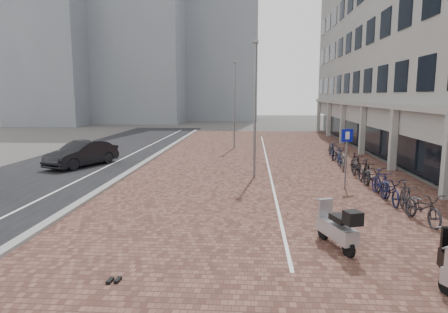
{
  "coord_description": "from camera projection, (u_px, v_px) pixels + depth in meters",
  "views": [
    {
      "loc": [
        1.24,
        -11.57,
        4.04
      ],
      "look_at": [
        0.0,
        6.0,
        1.3
      ],
      "focal_mm": 31.67,
      "sensor_mm": 36.0,
      "label": 1
    }
  ],
  "objects": [
    {
      "name": "ground",
      "position": [
        210.0,
        228.0,
        12.11
      ],
      "size": [
        140.0,
        140.0,
        0.0
      ],
      "primitive_type": "plane",
      "color": "#474442",
      "rests_on": "ground"
    },
    {
      "name": "plaza_brick",
      "position": [
        264.0,
        163.0,
        23.8
      ],
      "size": [
        14.5,
        42.0,
        0.04
      ],
      "primitive_type": "cube",
      "color": "brown",
      "rests_on": "ground"
    },
    {
      "name": "street_asphalt",
      "position": [
        87.0,
        161.0,
        24.56
      ],
      "size": [
        8.0,
        50.0,
        0.03
      ],
      "primitive_type": "cube",
      "color": "black",
      "rests_on": "ground"
    },
    {
      "name": "curb",
      "position": [
        148.0,
        160.0,
        24.28
      ],
      "size": [
        0.35,
        42.0,
        0.14
      ],
      "primitive_type": "cube",
      "color": "gray",
      "rests_on": "ground"
    },
    {
      "name": "lane_line",
      "position": [
        118.0,
        161.0,
        24.42
      ],
      "size": [
        0.12,
        44.0,
        0.0
      ],
      "primitive_type": "cube",
      "color": "white",
      "rests_on": "street_asphalt"
    },
    {
      "name": "parking_line",
      "position": [
        267.0,
        162.0,
        23.78
      ],
      "size": [
        0.1,
        30.0,
        0.0
      ],
      "primitive_type": "cube",
      "color": "white",
      "rests_on": "plaza_brick"
    },
    {
      "name": "office_building",
      "position": [
        433.0,
        27.0,
        25.68
      ],
      "size": [
        8.4,
        40.0,
        15.0
      ],
      "color": "#9D9D98",
      "rests_on": "ground"
    },
    {
      "name": "bg_towers",
      "position": [
        149.0,
        28.0,
        59.2
      ],
      "size": [
        33.0,
        23.0,
        32.0
      ],
      "color": "gray",
      "rests_on": "ground"
    },
    {
      "name": "car_dark",
      "position": [
        82.0,
        154.0,
        22.57
      ],
      "size": [
        3.15,
        4.66,
        1.45
      ],
      "primitive_type": "imported",
      "rotation": [
        0.0,
        0.0,
        -0.41
      ],
      "color": "black",
      "rests_on": "ground"
    },
    {
      "name": "shoes",
      "position": [
        114.0,
        282.0,
        8.55
      ],
      "size": [
        0.36,
        0.3,
        0.08
      ],
      "primitive_type": null,
      "rotation": [
        0.0,
        0.0,
        -0.06
      ],
      "color": "black",
      "rests_on": "ground"
    },
    {
      "name": "scooter_front",
      "position": [
        336.0,
        226.0,
        10.42
      ],
      "size": [
        1.11,
        1.88,
        1.23
      ],
      "primitive_type": null,
      "rotation": [
        0.0,
        0.0,
        0.33
      ],
      "color": "#A3A4A8",
      "rests_on": "ground"
    },
    {
      "name": "parking_sign",
      "position": [
        347.0,
        148.0,
        16.99
      ],
      "size": [
        0.52,
        0.23,
        2.61
      ],
      "rotation": [
        0.0,
        0.0,
        0.37
      ],
      "color": "slate",
      "rests_on": "ground"
    },
    {
      "name": "lamp_near",
      "position": [
        255.0,
        111.0,
        19.03
      ],
      "size": [
        0.12,
        0.12,
        6.53
      ],
      "primitive_type": "cylinder",
      "color": "slate",
      "rests_on": "ground"
    },
    {
      "name": "lamp_far",
      "position": [
        234.0,
        106.0,
        29.78
      ],
      "size": [
        0.12,
        0.12,
        6.5
      ],
      "primitive_type": "cylinder",
      "color": "gray",
      "rests_on": "ground"
    },
    {
      "name": "bike_row",
      "position": [
        359.0,
        168.0,
        19.36
      ],
      "size": [
        1.46,
        15.83,
        1.05
      ],
      "color": "#222228",
      "rests_on": "ground"
    }
  ]
}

